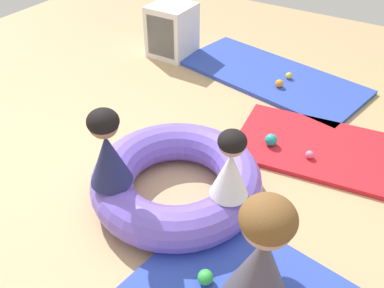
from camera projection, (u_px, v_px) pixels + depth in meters
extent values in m
plane|color=tan|center=(190.00, 203.00, 2.84)|extent=(8.00, 8.00, 0.00)
cube|color=red|center=(321.00, 148.00, 3.29)|extent=(1.41, 0.98, 0.04)
cube|color=#2D47B7|center=(270.00, 76.00, 4.24)|extent=(2.01, 1.20, 0.04)
torus|color=#7056D1|center=(176.00, 180.00, 2.81)|extent=(1.16, 1.16, 0.29)
cone|color=navy|center=(109.00, 159.00, 2.49)|extent=(0.37, 0.37, 0.35)
sphere|color=#936647|center=(103.00, 124.00, 2.34)|extent=(0.17, 0.17, 0.17)
ellipsoid|color=black|center=(103.00, 121.00, 2.33)|extent=(0.19, 0.19, 0.15)
cone|color=white|center=(230.00, 174.00, 2.42)|extent=(0.29, 0.29, 0.31)
sphere|color=tan|center=(232.00, 144.00, 2.28)|extent=(0.15, 0.15, 0.15)
ellipsoid|color=black|center=(232.00, 141.00, 2.27)|extent=(0.17, 0.17, 0.13)
cone|color=#4C4751|center=(260.00, 272.00, 2.07)|extent=(0.40, 0.40, 0.49)
sphere|color=tan|center=(268.00, 223.00, 1.85)|extent=(0.25, 0.25, 0.25)
ellipsoid|color=brown|center=(268.00, 219.00, 1.83)|extent=(0.27, 0.27, 0.21)
sphere|color=orange|center=(279.00, 83.00, 4.00)|extent=(0.08, 0.08, 0.08)
sphere|color=yellow|center=(289.00, 76.00, 4.14)|extent=(0.06, 0.06, 0.06)
sphere|color=pink|center=(310.00, 155.00, 3.15)|extent=(0.06, 0.06, 0.06)
sphere|color=green|center=(205.00, 277.00, 2.28)|extent=(0.09, 0.09, 0.09)
sphere|color=teal|center=(271.00, 140.00, 3.27)|extent=(0.10, 0.10, 0.10)
cube|color=silver|center=(172.00, 30.00, 4.53)|extent=(0.44, 0.44, 0.56)
cube|color=#2D2D33|center=(166.00, 34.00, 4.45)|extent=(0.34, 0.20, 0.44)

